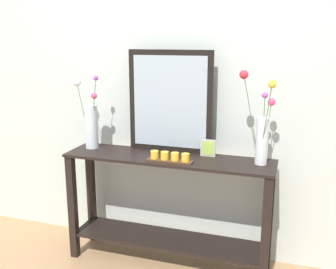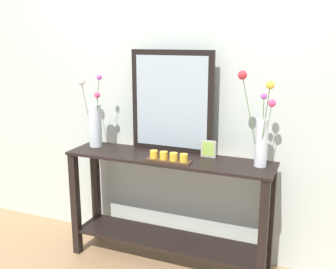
# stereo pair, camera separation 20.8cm
# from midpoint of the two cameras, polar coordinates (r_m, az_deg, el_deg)

# --- Properties ---
(ground_plane) EXTENTS (7.00, 6.00, 0.02)m
(ground_plane) POSITION_cam_midpoint_polar(r_m,az_deg,el_deg) (3.18, 1.97, -18.01)
(ground_plane) COLOR #A87F56
(wall_back) EXTENTS (6.40, 0.08, 2.70)m
(wall_back) POSITION_cam_midpoint_polar(r_m,az_deg,el_deg) (3.01, 4.24, 7.74)
(wall_back) COLOR beige
(wall_back) RESTS_ON ground
(console_table) EXTENTS (1.51, 0.37, 0.84)m
(console_table) POSITION_cam_midpoint_polar(r_m,az_deg,el_deg) (2.94, 2.06, -9.54)
(console_table) COLOR black
(console_table) RESTS_ON ground
(mirror_leaning) EXTENTS (0.63, 0.03, 0.75)m
(mirror_leaning) POSITION_cam_midpoint_polar(r_m,az_deg,el_deg) (2.89, 2.61, 4.71)
(mirror_leaning) COLOR black
(mirror_leaning) RESTS_ON console_table
(tall_vase_left) EXTENTS (0.20, 0.11, 0.56)m
(tall_vase_left) POSITION_cam_midpoint_polar(r_m,az_deg,el_deg) (3.09, -8.64, 1.78)
(tall_vase_left) COLOR silver
(tall_vase_left) RESTS_ON console_table
(vase_right) EXTENTS (0.23, 0.23, 0.63)m
(vase_right) POSITION_cam_midpoint_polar(r_m,az_deg,el_deg) (2.65, 15.47, 0.26)
(vase_right) COLOR silver
(vase_right) RESTS_ON console_table
(candle_tray) EXTENTS (0.32, 0.09, 0.07)m
(candle_tray) POSITION_cam_midpoint_polar(r_m,az_deg,el_deg) (2.72, 2.29, -3.37)
(candle_tray) COLOR #472D1C
(candle_tray) RESTS_ON console_table
(picture_frame_small) EXTENTS (0.11, 0.01, 0.12)m
(picture_frame_small) POSITION_cam_midpoint_polar(r_m,az_deg,el_deg) (2.83, 7.95, -2.08)
(picture_frame_small) COLOR #B7B2AD
(picture_frame_small) RESTS_ON console_table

